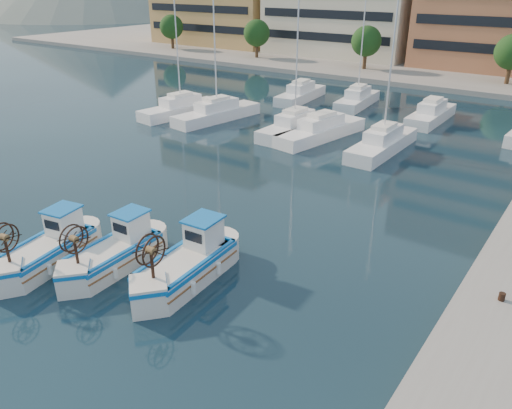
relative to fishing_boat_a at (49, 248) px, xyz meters
name	(u,v)px	position (x,y,z in m)	size (l,w,h in m)	color
ground	(138,286)	(4.64, 1.05, -0.82)	(300.00, 300.00, 0.00)	#1A3645
quay	(509,289)	(17.64, 9.05, -0.22)	(3.00, 60.00, 1.20)	gray
hill_west	(102,14)	(-135.36, 111.05, -0.82)	(180.00, 180.00, 60.00)	slate
yacht_marina	(354,120)	(1.14, 29.51, -0.29)	(38.29, 21.74, 11.50)	white
fishing_boat_a	(49,248)	(0.00, 0.00, 0.00)	(2.75, 4.88, 2.96)	silver
fishing_boat_b	(115,251)	(2.65, 1.61, -0.01)	(2.14, 4.74, 2.92)	silver
fishing_boat_c	(188,262)	(6.06, 2.72, 0.05)	(2.41, 5.12, 3.14)	silver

